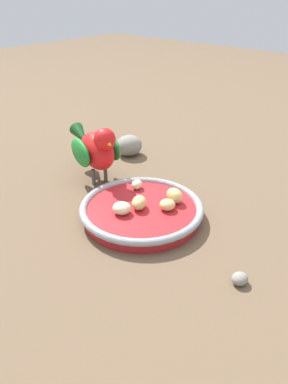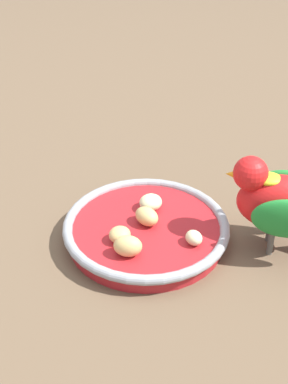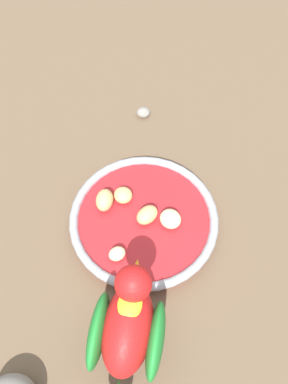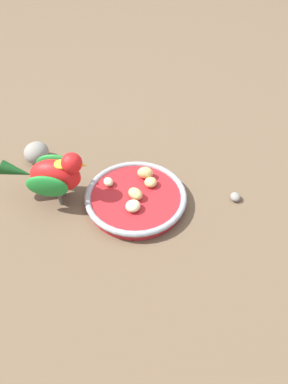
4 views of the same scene
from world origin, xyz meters
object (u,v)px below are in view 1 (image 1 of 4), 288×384
apple_piece_4 (137,185)px  pebble_0 (240,279)px  parrot (96,148)px  rock_large (129,145)px  apple_piece_0 (139,203)px  apple_piece_1 (167,205)px  apple_piece_3 (174,196)px  feeding_bowl (141,211)px  apple_piece_2 (122,208)px

apple_piece_4 → pebble_0: 0.30m
parrot → rock_large: size_ratio=2.93×
apple_piece_4 → apple_piece_0: bearing=-45.3°
apple_piece_1 → apple_piece_3: bearing=101.8°
apple_piece_3 → pebble_0: apple_piece_3 is taller
apple_piece_1 → feeding_bowl: bearing=-147.1°
apple_piece_3 → pebble_0: bearing=-26.1°
apple_piece_1 → apple_piece_4: (-0.10, 0.02, -0.00)m
apple_piece_1 → rock_large: 0.32m
pebble_0 → rock_large: bearing=151.6°
apple_piece_0 → apple_piece_2: size_ratio=1.09×
apple_piece_2 → apple_piece_3: (0.05, 0.10, 0.00)m
apple_piece_3 → pebble_0: 0.22m
parrot → pebble_0: size_ratio=7.52×
feeding_bowl → pebble_0: 0.24m
apple_piece_0 → pebble_0: 0.24m
apple_piece_2 → apple_piece_4: (-0.04, 0.09, -0.00)m
pebble_0 → apple_piece_0: bearing=171.6°
apple_piece_0 → apple_piece_4: bearing=134.7°
feeding_bowl → apple_piece_2: (-0.01, -0.04, 0.02)m
feeding_bowl → apple_piece_3: (0.04, 0.06, 0.02)m
apple_piece_0 → pebble_0: (0.23, -0.03, -0.03)m
apple_piece_3 → apple_piece_1: bearing=-78.2°
apple_piece_1 → apple_piece_3: 0.03m
apple_piece_4 → rock_large: 0.23m
pebble_0 → parrot: bearing=167.5°
feeding_bowl → apple_piece_0: (-0.00, -0.00, 0.02)m
apple_piece_1 → apple_piece_2: 0.09m
apple_piece_1 → apple_piece_4: apple_piece_1 is taller
rock_large → pebble_0: rock_large is taller
apple_piece_0 → apple_piece_2: (-0.01, -0.03, -0.00)m
parrot → rock_large: 0.17m
apple_piece_1 → rock_large: bearing=145.8°
apple_piece_2 → rock_large: 0.32m
apple_piece_2 → apple_piece_0: bearing=70.3°
apple_piece_4 → pebble_0: apple_piece_4 is taller
parrot → feeding_bowl: bearing=2.9°
apple_piece_4 → rock_large: bearing=136.9°
apple_piece_1 → parrot: bearing=173.6°
apple_piece_2 → apple_piece_3: 0.11m
apple_piece_3 → apple_piece_4: apple_piece_3 is taller
apple_piece_2 → apple_piece_3: size_ratio=0.90×
apple_piece_1 → apple_piece_3: apple_piece_3 is taller
apple_piece_4 → feeding_bowl: bearing=-41.8°
feeding_bowl → parrot: (-0.18, 0.05, 0.06)m
apple_piece_2 → rock_large: size_ratio=0.51×
apple_piece_3 → parrot: bearing=-178.4°
feeding_bowl → apple_piece_3: 0.07m
parrot → pebble_0: bearing=6.6°
apple_piece_2 → apple_piece_4: 0.10m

